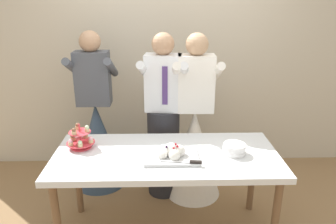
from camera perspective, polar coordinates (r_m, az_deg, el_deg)
name	(u,v)px	position (r m, az deg, el deg)	size (l,w,h in m)	color
rear_wall	(164,44)	(3.74, -0.79, 11.95)	(5.20, 0.10, 2.90)	beige
dessert_table	(166,162)	(2.63, -0.33, -8.80)	(1.80, 0.80, 0.78)	silver
cupcake_stand	(80,139)	(2.76, -15.28, -4.62)	(0.23, 0.23, 0.21)	#D83F4C
main_cake_tray	(172,153)	(2.52, 0.66, -7.35)	(0.43, 0.31, 0.13)	silver
plate_stack	(234,149)	(2.63, 11.65, -6.42)	(0.18, 0.19, 0.09)	white
person_groom	(163,126)	(3.20, -0.81, -2.53)	(0.51, 0.53, 1.66)	#232328
person_bride	(194,142)	(3.25, 4.66, -5.35)	(0.56, 0.56, 1.66)	white
person_guest	(97,134)	(3.51, -12.41, -3.84)	(0.56, 0.56, 1.66)	#334760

